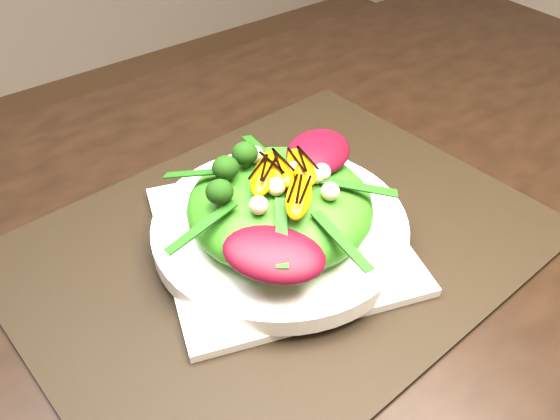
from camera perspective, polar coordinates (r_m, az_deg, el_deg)
dining_table at (r=0.66m, az=0.10°, el=-5.19°), size 1.60×0.90×0.75m
placemat at (r=0.65m, az=-0.00°, el=-3.16°), size 0.58×0.46×0.00m
plate_base at (r=0.64m, az=-0.00°, el=-2.70°), size 0.32×0.32×0.01m
salad_bowl at (r=0.63m, az=-0.00°, el=-1.72°), size 0.34×0.34×0.02m
lettuce_mound at (r=0.61m, az=-0.00°, el=0.43°), size 0.24×0.24×0.07m
radicchio_leaf at (r=0.63m, az=3.76°, el=5.63°), size 0.11×0.09×0.02m
orange_segment at (r=0.58m, az=-1.61°, el=3.12°), size 0.06×0.05×0.02m
broccoli_floret at (r=0.59m, az=-7.00°, el=3.25°), size 0.05×0.05×0.04m
macadamia_nut at (r=0.59m, az=5.92°, el=2.52°), size 0.02×0.02×0.02m
balsamic_drizzle at (r=0.58m, az=-1.63°, el=3.81°), size 0.04×0.03×0.00m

